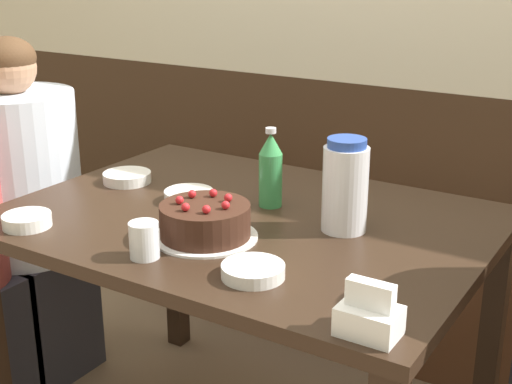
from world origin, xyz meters
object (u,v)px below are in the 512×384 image
soju_bottle (271,169)px  bowl_sauce_shallow (27,220)px  birthday_cake (205,222)px  bowl_side_dish (127,177)px  bowl_rice_small (253,271)px  water_pitcher (345,186)px  person_teal_shirt (25,216)px  bench_seat (365,280)px  glass_water_tall (144,240)px  napkin_holder (369,316)px  bowl_soup_white (189,196)px

soju_bottle → bowl_sauce_shallow: (-0.44, -0.45, -0.09)m
birthday_cake → bowl_side_dish: (-0.45, 0.23, -0.03)m
bowl_sauce_shallow → bowl_rice_small: bearing=4.9°
water_pitcher → bowl_side_dish: 0.72m
person_teal_shirt → bench_seat: bearing=43.3°
soju_bottle → bowl_sauce_shallow: 0.64m
soju_bottle → glass_water_tall: 0.45m
napkin_holder → bowl_sauce_shallow: (-0.93, 0.04, -0.02)m
water_pitcher → bowl_rice_small: size_ratio=1.71×
water_pitcher → person_teal_shirt: 1.17m
bench_seat → bowl_side_dish: bearing=-119.9°
napkin_holder → bowl_side_dish: (-0.96, 0.44, -0.02)m
birthday_cake → bowl_rice_small: size_ratio=1.86×
bowl_soup_white → glass_water_tall: bearing=-67.9°
water_pitcher → napkin_holder: size_ratio=2.12×
glass_water_tall → bowl_sauce_shallow: bearing=-178.2°
bowl_rice_small → glass_water_tall: size_ratio=1.63×
birthday_cake → bowl_sauce_shallow: bearing=-157.3°
bowl_soup_white → bowl_sauce_shallow: bearing=-122.1°
birthday_cake → bowl_rice_small: birthday_cake is taller
bowl_sauce_shallow → glass_water_tall: glass_water_tall is taller
bench_seat → glass_water_tall: bearing=-92.4°
glass_water_tall → person_teal_shirt: person_teal_shirt is taller
bowl_soup_white → person_teal_shirt: bearing=-179.7°
birthday_cake → water_pitcher: size_ratio=1.09×
soju_bottle → bowl_soup_white: 0.24m
bench_seat → person_teal_shirt: size_ratio=1.67×
water_pitcher → bowl_sauce_shallow: 0.79m
bowl_rice_small → bowl_side_dish: 0.75m
water_pitcher → bowl_sauce_shallow: (-0.68, -0.40, -0.10)m
bowl_soup_white → bowl_sauce_shallow: size_ratio=1.12×
bowl_soup_white → bowl_side_dish: bearing=171.7°
soju_bottle → glass_water_tall: (-0.06, -0.44, -0.06)m
bowl_rice_small → bowl_side_dish: size_ratio=0.96×
bowl_soup_white → glass_water_tall: size_ratio=1.62×
water_pitcher → person_teal_shirt: person_teal_shirt is taller
soju_bottle → bowl_sauce_shallow: size_ratio=1.78×
water_pitcher → bowl_side_dish: (-0.71, 0.00, -0.10)m
person_teal_shirt → bowl_side_dish: bearing=5.5°
birthday_cake → glass_water_tall: birthday_cake is taller
bench_seat → bowl_soup_white: 1.00m
bowl_rice_small → bowl_side_dish: (-0.66, 0.35, 0.00)m
bench_seat → napkin_holder: (0.51, -1.22, 0.57)m
bowl_rice_small → glass_water_tall: bearing=-170.7°
bowl_side_dish → bowl_soup_white: bearing=-8.3°
water_pitcher → glass_water_tall: water_pitcher is taller
water_pitcher → bowl_rice_small: 0.36m
birthday_cake → napkin_holder: size_ratio=2.30×
water_pitcher → bowl_rice_small: bearing=-97.7°
bowl_sauce_shallow → person_teal_shirt: person_teal_shirt is taller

